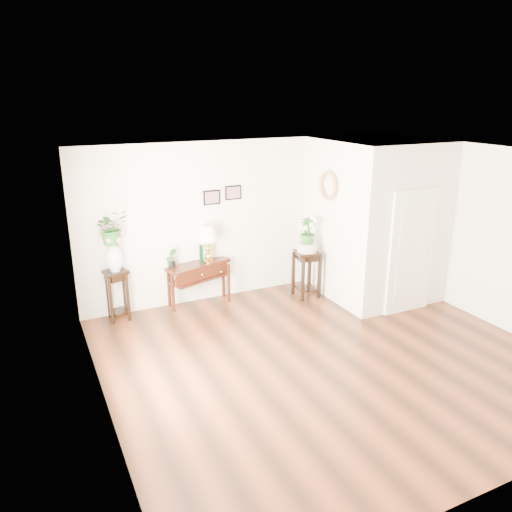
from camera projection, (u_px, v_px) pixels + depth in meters
floor at (327, 357)px, 7.03m from camera, size 6.00×5.50×0.02m
ceiling at (337, 157)px, 6.16m from camera, size 6.00×5.50×0.02m
wall_back at (246, 219)px, 8.96m from camera, size 6.00×0.02×2.80m
wall_left at (98, 303)px, 5.37m from camera, size 0.02×5.50×2.80m
wall_right at (492, 237)px, 7.83m from camera, size 0.02×5.50×2.80m
partition at (374, 218)px, 8.98m from camera, size 1.80×1.95×2.80m
door at (411, 252)px, 8.23m from camera, size 0.90×0.05×2.10m
art_print_left at (212, 197)px, 8.53m from camera, size 0.30×0.02×0.25m
art_print_right at (233, 193)px, 8.68m from camera, size 0.30×0.02×0.25m
wall_ornament at (328, 185)px, 8.50m from camera, size 0.07×0.51×0.51m
console_table at (199, 284)px, 8.71m from camera, size 1.20×0.72×0.76m
table_lamp at (208, 242)px, 8.56m from camera, size 0.40×0.40×0.66m
green_vase at (201, 253)px, 8.57m from camera, size 0.08×0.08×0.31m
potted_plant at (171, 258)px, 8.35m from camera, size 0.20×0.18×0.32m
plant_stand_a at (118, 295)px, 8.10m from camera, size 0.41×0.41×0.85m
porcelain_vase at (114, 257)px, 7.90m from camera, size 0.33×0.33×0.50m
lily_arrangement at (111, 230)px, 7.76m from camera, size 0.60×0.55×0.55m
plant_stand_b at (306, 274)px, 9.03m from camera, size 0.48×0.48×0.86m
ceramic_bowl at (307, 247)px, 8.87m from camera, size 0.44×0.44×0.16m
narcissus at (308, 232)px, 8.78m from camera, size 0.29×0.29×0.49m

